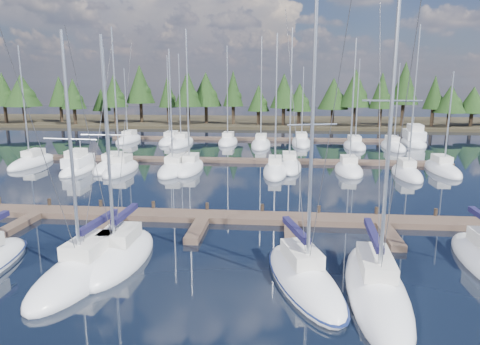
# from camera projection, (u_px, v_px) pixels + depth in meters

# --- Properties ---
(ground) EXTENTS (260.00, 260.00, 0.00)m
(ground) POSITION_uv_depth(u_px,v_px,m) (226.00, 181.00, 41.83)
(ground) COLOR black
(ground) RESTS_ON ground
(far_shore) EXTENTS (220.00, 30.00, 0.60)m
(far_shore) POSITION_uv_depth(u_px,v_px,m) (258.00, 122.00, 100.21)
(far_shore) COLOR #322A1B
(far_shore) RESTS_ON ground
(main_dock) EXTENTS (44.00, 6.13, 0.90)m
(main_dock) POSITION_uv_depth(u_px,v_px,m) (203.00, 219.00, 29.47)
(main_dock) COLOR brown
(main_dock) RESTS_ON ground
(back_docks) EXTENTS (50.00, 21.80, 0.40)m
(back_docks) POSITION_uv_depth(u_px,v_px,m) (243.00, 148.00, 60.86)
(back_docks) COLOR brown
(back_docks) RESTS_ON ground
(front_sailboat_2) EXTENTS (3.87, 9.16, 12.51)m
(front_sailboat_2) POSITION_uv_depth(u_px,v_px,m) (86.00, 268.00, 21.53)
(front_sailboat_2) COLOR white
(front_sailboat_2) RESTS_ON ground
(front_sailboat_3) EXTENTS (3.17, 7.78, 12.49)m
(front_sailboat_3) POSITION_uv_depth(u_px,v_px,m) (118.00, 256.00, 23.05)
(front_sailboat_3) COLOR white
(front_sailboat_3) RESTS_ON ground
(front_sailboat_4) EXTENTS (4.90, 8.92, 13.91)m
(front_sailboat_4) POSITION_uv_depth(u_px,v_px,m) (304.00, 278.00, 20.42)
(front_sailboat_4) COLOR white
(front_sailboat_4) RESTS_ON ground
(front_sailboat_5) EXTENTS (3.21, 10.37, 15.85)m
(front_sailboat_5) POSITION_uv_depth(u_px,v_px,m) (376.00, 288.00, 19.41)
(front_sailboat_5) COLOR white
(front_sailboat_5) RESTS_ON ground
(back_sailboat_rows) EXTENTS (48.89, 32.45, 16.64)m
(back_sailboat_rows) POSITION_uv_depth(u_px,v_px,m) (241.00, 153.00, 56.42)
(back_sailboat_rows) COLOR white
(back_sailboat_rows) RESTS_ON ground
(motor_yacht_left) EXTENTS (2.87, 7.89, 3.89)m
(motor_yacht_left) POSITION_uv_depth(u_px,v_px,m) (79.00, 167.00, 46.38)
(motor_yacht_left) COLOR white
(motor_yacht_left) RESTS_ON ground
(motor_yacht_right) EXTENTS (4.51, 10.53, 5.12)m
(motor_yacht_right) POSITION_uv_depth(u_px,v_px,m) (413.00, 141.00, 66.27)
(motor_yacht_right) COLOR white
(motor_yacht_right) RESTS_ON ground
(tree_line) EXTENTS (186.39, 12.01, 13.26)m
(tree_line) POSITION_uv_depth(u_px,v_px,m) (248.00, 92.00, 89.41)
(tree_line) COLOR black
(tree_line) RESTS_ON far_shore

